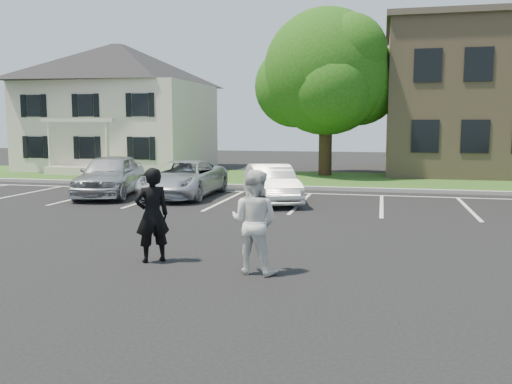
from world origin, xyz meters
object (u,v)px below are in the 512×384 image
car_silver_minivan (184,179)px  car_white_sedan (272,184)px  tree (328,75)px  car_silver_west (110,175)px  man_white_shirt (254,222)px  house (120,107)px  man_black_suit (152,215)px

car_silver_minivan → car_white_sedan: size_ratio=1.22×
tree → car_silver_west: size_ratio=1.84×
man_white_shirt → car_white_sedan: (-1.52, 9.12, -0.30)m
house → tree: (12.90, -1.72, 1.52)m
tree → car_white_sedan: tree is taller
tree → man_white_shirt: bearing=-88.3°
house → car_silver_minivan: size_ratio=2.06×
tree → car_silver_west: 13.25m
house → car_silver_west: bearing=-64.9°
man_white_shirt → car_silver_minivan: (-5.12, 9.87, -0.28)m
tree → car_silver_minivan: 11.57m
house → man_white_shirt: 25.26m
man_white_shirt → man_black_suit: bearing=2.6°
man_black_suit → house: bearing=-100.6°
man_black_suit → car_silver_minivan: man_black_suit is taller
tree → man_black_suit: size_ratio=4.58×
man_black_suit → car_silver_minivan: bearing=-111.9°
man_white_shirt → car_silver_west: size_ratio=0.41×
tree → man_black_suit: 19.68m
car_white_sedan → house: bearing=111.8°
house → tree: tree is taller
man_black_suit → man_white_shirt: 2.22m
house → car_white_sedan: 17.27m
house → car_silver_west: (5.50, -11.74, -3.01)m
man_white_shirt → car_silver_west: 12.36m
man_black_suit → car_silver_west: man_black_suit is taller
tree → car_silver_minivan: tree is taller
house → man_black_suit: size_ratio=5.37×
tree → car_silver_west: bearing=-126.4°
tree → house: bearing=172.4°
car_silver_west → car_silver_minivan: size_ratio=0.95×
tree → car_silver_west: tree is taller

